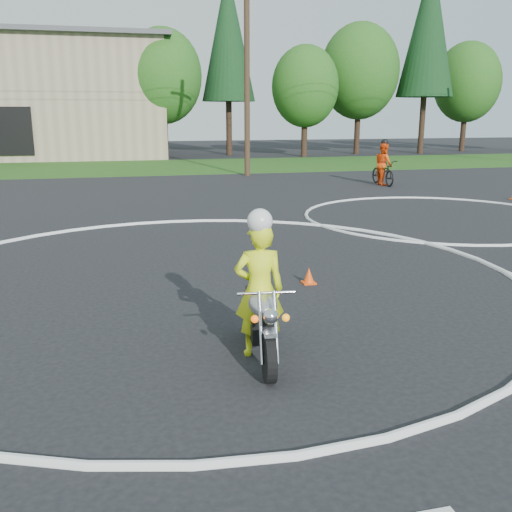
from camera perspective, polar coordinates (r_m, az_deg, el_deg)
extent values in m
plane|color=black|center=(8.15, -2.42, -8.10)|extent=(120.00, 120.00, 0.00)
cube|color=#1E4714|center=(34.58, -11.34, 8.70)|extent=(120.00, 10.00, 0.02)
torus|color=silver|center=(10.95, -5.51, -2.27)|extent=(12.12, 12.12, 0.12)
torus|color=silver|center=(18.34, 17.63, 3.77)|extent=(8.10, 8.10, 0.10)
cylinder|color=black|center=(6.77, 1.31, -10.13)|extent=(0.19, 0.61, 0.60)
cylinder|color=black|center=(8.05, -0.16, -6.10)|extent=(0.19, 0.61, 0.60)
cube|color=black|center=(7.42, 0.46, -7.09)|extent=(0.34, 0.57, 0.30)
ellipsoid|color=#A8A8AC|center=(7.10, 0.68, -4.82)|extent=(0.43, 0.67, 0.28)
cube|color=black|center=(7.58, 0.16, -3.90)|extent=(0.32, 0.62, 0.10)
cylinder|color=#BCBBC2|center=(6.70, 0.47, -7.18)|extent=(0.08, 0.36, 0.80)
cylinder|color=white|center=(6.73, 1.99, -7.11)|extent=(0.08, 0.36, 0.80)
cube|color=silver|center=(6.63, 1.36, -7.69)|extent=(0.16, 0.23, 0.05)
cylinder|color=silver|center=(6.75, 1.04, -3.71)|extent=(0.70, 0.11, 0.04)
sphere|color=silver|center=(6.48, 1.47, -6.07)|extent=(0.18, 0.18, 0.18)
sphere|color=#EA510B|center=(6.48, -0.13, -6.33)|extent=(0.09, 0.09, 0.09)
sphere|color=orange|center=(6.53, 3.01, -6.18)|extent=(0.09, 0.09, 0.09)
cylinder|color=white|center=(7.84, 1.23, -6.67)|extent=(0.17, 0.80, 0.08)
imported|color=#DBEC18|center=(7.30, 0.33, -3.42)|extent=(0.68, 0.49, 1.76)
sphere|color=silver|center=(7.04, 0.39, 3.50)|extent=(0.32, 0.32, 0.32)
imported|color=black|center=(26.03, 12.60, 8.16)|extent=(0.76, 2.10, 1.10)
imported|color=#FC4C0D|center=(26.00, 12.64, 8.96)|extent=(0.70, 0.90, 1.83)
sphere|color=black|center=(25.94, 12.76, 11.03)|extent=(0.32, 0.32, 0.32)
cone|color=#FB4A0D|center=(10.63, 5.30, -1.97)|extent=(0.22, 0.22, 0.30)
cube|color=#FB4A0D|center=(10.67, 5.29, -2.67)|extent=(0.24, 0.24, 0.03)
cube|color=black|center=(39.87, -23.60, 11.37)|extent=(3.00, 0.16, 3.00)
cylinder|color=#382619|center=(41.58, -9.09, 11.88)|extent=(0.44, 0.44, 3.24)
ellipsoid|color=#1E5116|center=(41.63, -9.31, 17.33)|extent=(5.40, 5.40, 6.48)
cylinder|color=#382619|center=(44.24, -2.71, 12.63)|extent=(0.44, 0.44, 3.96)
cone|color=black|center=(44.57, -2.82, 21.21)|extent=(3.96, 3.96, 9.35)
cylinder|color=#382619|center=(42.62, 4.85, 11.81)|extent=(0.44, 0.44, 2.88)
ellipsoid|color=#1E5116|center=(42.63, 4.95, 16.54)|extent=(4.80, 4.80, 5.76)
cylinder|color=#382619|center=(46.27, 10.08, 12.27)|extent=(0.44, 0.44, 3.60)
ellipsoid|color=#1E5116|center=(46.36, 10.32, 17.71)|extent=(6.00, 6.00, 7.20)
cylinder|color=#382619|center=(47.60, 16.25, 12.41)|extent=(0.44, 0.44, 4.32)
cone|color=black|center=(48.01, 16.88, 21.09)|extent=(4.32, 4.32, 10.20)
cylinder|color=#382619|center=(51.92, 20.00, 11.63)|extent=(0.44, 0.44, 3.24)
ellipsoid|color=#1E5116|center=(51.96, 20.37, 15.98)|extent=(5.40, 5.40, 6.48)
cylinder|color=#382619|center=(42.45, -14.69, 11.41)|extent=(0.44, 0.44, 2.88)
ellipsoid|color=#1E5116|center=(42.46, -15.00, 16.15)|extent=(4.80, 4.80, 5.76)
cylinder|color=#473321|center=(29.20, -0.91, 17.84)|extent=(0.28, 0.28, 10.00)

